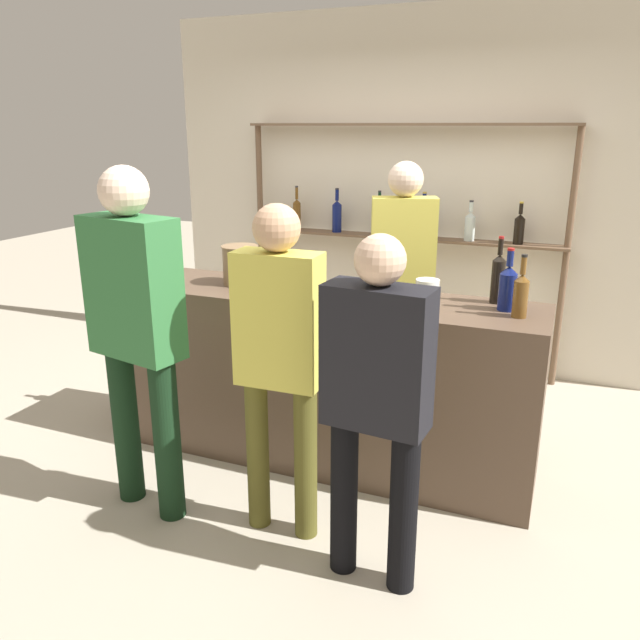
% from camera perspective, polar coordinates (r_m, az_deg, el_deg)
% --- Properties ---
extents(ground_plane, '(16.00, 16.00, 0.00)m').
position_cam_1_polar(ground_plane, '(3.90, 0.00, -12.27)').
color(ground_plane, '#B2A893').
extents(bar_counter, '(2.48, 0.58, 1.02)m').
position_cam_1_polar(bar_counter, '(3.68, 0.00, -5.33)').
color(bar_counter, brown).
rests_on(bar_counter, ground_plane).
extents(back_wall, '(4.08, 0.12, 2.80)m').
position_cam_1_polar(back_wall, '(5.22, 8.01, 11.36)').
color(back_wall, beige).
rests_on(back_wall, ground_plane).
extents(back_shelf, '(2.56, 0.18, 1.95)m').
position_cam_1_polar(back_shelf, '(5.05, 7.51, 10.01)').
color(back_shelf, brown).
rests_on(back_shelf, ground_plane).
extents(counter_bottle_0, '(0.07, 0.07, 0.36)m').
position_cam_1_polar(counter_bottle_0, '(3.44, 15.97, 3.77)').
color(counter_bottle_0, black).
rests_on(counter_bottle_0, bar_counter).
extents(counter_bottle_1, '(0.09, 0.09, 0.32)m').
position_cam_1_polar(counter_bottle_1, '(3.31, 16.78, 2.93)').
color(counter_bottle_1, '#0F1956').
rests_on(counter_bottle_1, bar_counter).
extents(counter_bottle_2, '(0.09, 0.09, 0.33)m').
position_cam_1_polar(counter_bottle_2, '(4.09, -14.01, 5.87)').
color(counter_bottle_2, silver).
rests_on(counter_bottle_2, bar_counter).
extents(counter_bottle_3, '(0.07, 0.07, 0.31)m').
position_cam_1_polar(counter_bottle_3, '(3.21, 17.89, 2.28)').
color(counter_bottle_3, brown).
rests_on(counter_bottle_3, bar_counter).
extents(counter_bottle_4, '(0.08, 0.08, 0.37)m').
position_cam_1_polar(counter_bottle_4, '(3.53, -3.24, 4.85)').
color(counter_bottle_4, brown).
rests_on(counter_bottle_4, bar_counter).
extents(ice_bucket, '(0.22, 0.22, 0.23)m').
position_cam_1_polar(ice_bucket, '(3.74, -7.29, 5.02)').
color(ice_bucket, '#846647').
rests_on(ice_bucket, bar_counter).
extents(cork_jar, '(0.12, 0.12, 0.17)m').
position_cam_1_polar(cork_jar, '(3.20, 9.76, 2.19)').
color(cork_jar, silver).
rests_on(cork_jar, bar_counter).
extents(customer_center, '(0.40, 0.21, 1.62)m').
position_cam_1_polar(customer_center, '(2.85, -3.76, -2.55)').
color(customer_center, brown).
rests_on(customer_center, ground_plane).
extents(server_behind_counter, '(0.45, 0.31, 1.72)m').
position_cam_1_polar(server_behind_counter, '(4.16, 7.52, 4.62)').
color(server_behind_counter, brown).
rests_on(server_behind_counter, ground_plane).
extents(customer_left, '(0.51, 0.30, 1.76)m').
position_cam_1_polar(customer_left, '(3.14, -16.50, -0.00)').
color(customer_left, black).
rests_on(customer_left, ground_plane).
extents(customer_right, '(0.45, 0.23, 1.54)m').
position_cam_1_polar(customer_right, '(2.55, 5.17, -6.48)').
color(customer_right, black).
rests_on(customer_right, ground_plane).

